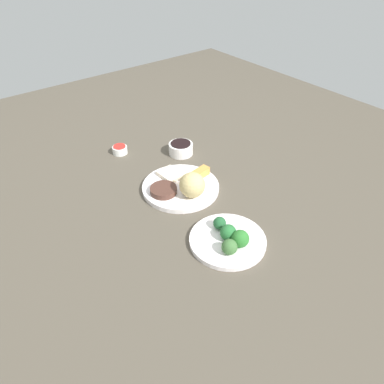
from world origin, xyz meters
name	(u,v)px	position (x,y,z in m)	size (l,w,h in m)	color
tabletop	(176,186)	(0.00, 0.00, 0.01)	(2.20, 2.20, 0.02)	#4E473B
main_plate	(181,187)	(-0.03, 0.01, 0.03)	(0.25, 0.25, 0.02)	white
rice_scoop	(192,185)	(-0.10, 0.01, 0.08)	(0.08, 0.08, 0.08)	tan
spring_roll	(197,175)	(-0.04, -0.06, 0.05)	(0.10, 0.03, 0.03)	gold
crab_rangoon_wonton	(170,174)	(0.03, 0.00, 0.04)	(0.08, 0.06, 0.01)	beige
stir_fry_heap	(163,190)	(-0.03, 0.07, 0.05)	(0.09, 0.09, 0.02)	#4C2E25
broccoli_plate	(228,240)	(-0.31, 0.05, 0.03)	(0.21, 0.21, 0.01)	white
broccoli_floret_0	(229,247)	(-0.35, 0.08, 0.06)	(0.04, 0.04, 0.04)	#3C6835
broccoli_floret_1	(228,233)	(-0.31, 0.05, 0.06)	(0.05, 0.05, 0.05)	#256831
broccoli_floret_2	(220,223)	(-0.26, 0.04, 0.05)	(0.04, 0.04, 0.04)	#20562E
broccoli_floret_3	(240,239)	(-0.35, 0.04, 0.06)	(0.05, 0.05, 0.05)	#2B712B
soy_sauce_bowl	(181,149)	(0.15, -0.13, 0.04)	(0.09, 0.09, 0.04)	white
soy_sauce_bowl_liquid	(181,143)	(0.15, -0.13, 0.06)	(0.07, 0.07, 0.00)	black
sauce_ramekin_sweet_and_sour	(120,150)	(0.29, 0.05, 0.03)	(0.06, 0.06, 0.03)	white
sauce_ramekin_sweet_and_sour_liquid	(119,146)	(0.29, 0.05, 0.05)	(0.05, 0.05, 0.00)	red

